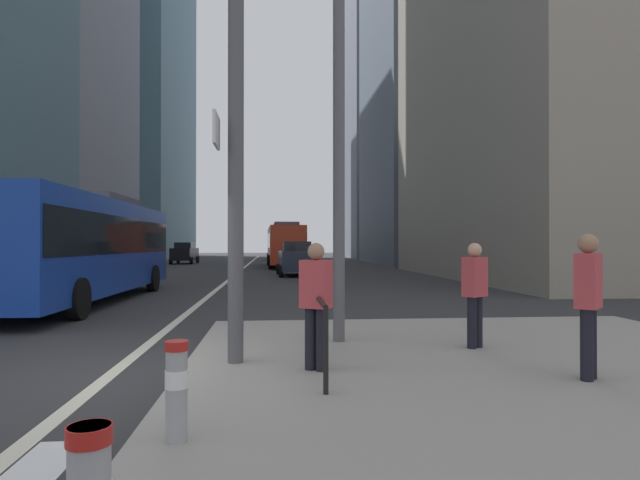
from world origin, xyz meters
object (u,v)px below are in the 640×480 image
object	(u,v)px
pedestrian_far	(588,298)
bollard_left	(177,385)
car_receding_near	(296,258)
city_bus_blue_oncoming	(84,243)
traffic_signal_gantry	(101,77)
pedestrian_waiting	(316,300)
city_bus_red_receding	(285,244)
city_bus_red_distant	(285,244)
car_oncoming_mid	(185,253)
street_lamp_post	(339,40)
pedestrian_walking	(475,290)

from	to	relation	value
pedestrian_far	bollard_left	bearing A→B (deg)	-161.14
car_receding_near	city_bus_blue_oncoming	bearing A→B (deg)	-118.38
traffic_signal_gantry	pedestrian_waiting	world-z (taller)	traffic_signal_gantry
city_bus_blue_oncoming	city_bus_red_receding	xyz separation A→B (m)	(6.68, 24.52, -0.00)
city_bus_red_receding	traffic_signal_gantry	xyz separation A→B (m)	(-3.25, -33.79, 2.25)
city_bus_red_receding	city_bus_red_distant	xyz separation A→B (m)	(0.39, 19.76, 0.00)
city_bus_red_receding	car_receding_near	world-z (taller)	city_bus_red_receding
city_bus_red_receding	car_oncoming_mid	bearing A→B (deg)	139.35
car_receding_near	traffic_signal_gantry	xyz separation A→B (m)	(-3.62, -22.32, 3.09)
city_bus_red_receding	pedestrian_waiting	world-z (taller)	city_bus_red_receding
city_bus_blue_oncoming	bollard_left	world-z (taller)	city_bus_blue_oncoming
street_lamp_post	city_bus_red_distant	bearing A→B (deg)	89.82
pedestrian_waiting	pedestrian_walking	bearing A→B (deg)	25.41
bollard_left	pedestrian_far	size ratio (longest dim) A/B	0.47
car_oncoming_mid	pedestrian_walking	size ratio (longest dim) A/B	2.60
city_bus_blue_oncoming	city_bus_red_distant	size ratio (longest dim) A/B	1.00
city_bus_red_distant	pedestrian_waiting	xyz separation A→B (m)	(-0.72, -54.10, -0.76)
car_oncoming_mid	pedestrian_waiting	bearing A→B (deg)	-78.35
car_receding_near	pedestrian_walking	bearing A→B (deg)	-84.87
car_oncoming_mid	traffic_signal_gantry	xyz separation A→B (m)	(5.77, -41.53, 3.09)
city_bus_red_receding	car_receding_near	xyz separation A→B (m)	(0.37, -11.47, -0.85)
city_bus_blue_oncoming	car_receding_near	size ratio (longest dim) A/B	2.72
street_lamp_post	pedestrian_waiting	size ratio (longest dim) A/B	4.80
car_receding_near	pedestrian_far	world-z (taller)	car_receding_near
car_receding_near	bollard_left	world-z (taller)	car_receding_near
street_lamp_post	bollard_left	distance (m)	6.66
city_bus_red_receding	street_lamp_post	world-z (taller)	street_lamp_post
car_receding_near	pedestrian_far	xyz separation A→B (m)	(2.57, -23.63, 0.15)
traffic_signal_gantry	pedestrian_far	bearing A→B (deg)	-11.91
street_lamp_post	pedestrian_far	bearing A→B (deg)	-45.45
car_oncoming_mid	bollard_left	xyz separation A→B (m)	(7.32, -44.42, -0.37)
city_bus_red_distant	bollard_left	bearing A→B (deg)	-92.12
city_bus_red_distant	bollard_left	distance (m)	56.49
car_oncoming_mid	pedestrian_far	size ratio (longest dim) A/B	2.44
car_receding_near	street_lamp_post	size ratio (longest dim) A/B	0.54
city_bus_red_distant	pedestrian_walking	xyz separation A→B (m)	(1.92, -52.84, -0.76)
city_bus_red_receding	city_bus_red_distant	size ratio (longest dim) A/B	0.98
city_bus_red_receding	street_lamp_post	bearing A→B (deg)	-89.60
city_bus_blue_oncoming	bollard_left	xyz separation A→B (m)	(4.98, -12.17, -1.22)
car_oncoming_mid	car_receding_near	xyz separation A→B (m)	(9.38, -19.20, -0.00)
city_bus_red_receding	street_lamp_post	size ratio (longest dim) A/B	1.43
city_bus_red_distant	car_oncoming_mid	distance (m)	15.28
car_receding_near	bollard_left	distance (m)	25.30
city_bus_red_distant	street_lamp_post	distance (m)	52.21
car_receding_near	city_bus_red_distant	bearing A→B (deg)	89.97
traffic_signal_gantry	street_lamp_post	xyz separation A→B (m)	(3.47, 1.46, 1.20)
traffic_signal_gantry	pedestrian_far	size ratio (longest dim) A/B	3.38
city_bus_red_receding	pedestrian_far	xyz separation A→B (m)	(2.94, -35.10, -0.69)
city_bus_red_receding	city_bus_red_distant	world-z (taller)	same
traffic_signal_gantry	pedestrian_walking	bearing A→B (deg)	7.24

